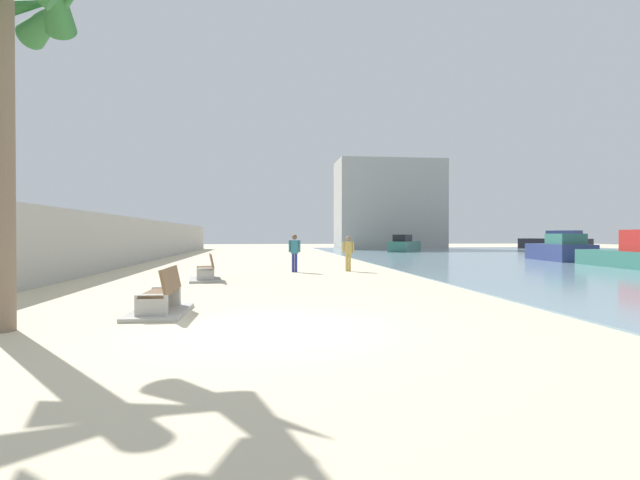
{
  "coord_description": "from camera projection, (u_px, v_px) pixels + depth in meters",
  "views": [
    {
      "loc": [
        -0.13,
        -8.58,
        1.66
      ],
      "look_at": [
        2.78,
        16.06,
        1.39
      ],
      "focal_mm": 27.23,
      "sensor_mm": 36.0,
      "label": 1
    }
  ],
  "objects": [
    {
      "name": "boat_mid_bay",
      "position": [
        560.0,
        250.0,
        30.59
      ],
      "size": [
        2.72,
        5.2,
        1.69
      ],
      "color": "navy",
      "rests_on": "water_bay"
    },
    {
      "name": "person_walking",
      "position": [
        295.0,
        250.0,
        21.48
      ],
      "size": [
        0.52,
        0.24,
        1.67
      ],
      "color": "navy",
      "rests_on": "ground"
    },
    {
      "name": "boat_nearest",
      "position": [
        556.0,
        242.0,
        55.2
      ],
      "size": [
        5.46,
        7.97,
        2.1
      ],
      "color": "black",
      "rests_on": "water_bay"
    },
    {
      "name": "harbor_building",
      "position": [
        389.0,
        205.0,
        55.85
      ],
      "size": [
        12.0,
        6.0,
        10.14
      ],
      "primitive_type": "cube",
      "color": "#9E9E99",
      "rests_on": "ground"
    },
    {
      "name": "person_standing",
      "position": [
        348.0,
        251.0,
        22.01
      ],
      "size": [
        0.52,
        0.23,
        1.59
      ],
      "color": "gold",
      "rests_on": "ground"
    },
    {
      "name": "bench_far",
      "position": [
        206.0,
        274.0,
        17.56
      ],
      "size": [
        1.36,
        2.23,
        0.98
      ],
      "color": "#ADAAA3",
      "rests_on": "ground"
    },
    {
      "name": "boat_far_left",
      "position": [
        405.0,
        245.0,
        47.6
      ],
      "size": [
        4.89,
        6.77,
        1.64
      ],
      "color": "#337060",
      "rests_on": "water_bay"
    },
    {
      "name": "seawall",
      "position": [
        122.0,
        242.0,
        25.53
      ],
      "size": [
        0.8,
        64.0,
        2.61
      ],
      "primitive_type": "cube",
      "color": "#ADAAA3",
      "rests_on": "ground"
    },
    {
      "name": "ground_plane",
      "position": [
        265.0,
        265.0,
        26.42
      ],
      "size": [
        120.0,
        120.0,
        0.0
      ],
      "primitive_type": "plane",
      "color": "beige"
    },
    {
      "name": "bench_near",
      "position": [
        161.0,
        303.0,
        10.15
      ],
      "size": [
        1.12,
        2.11,
        0.98
      ],
      "color": "#ADAAA3",
      "rests_on": "ground"
    }
  ]
}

